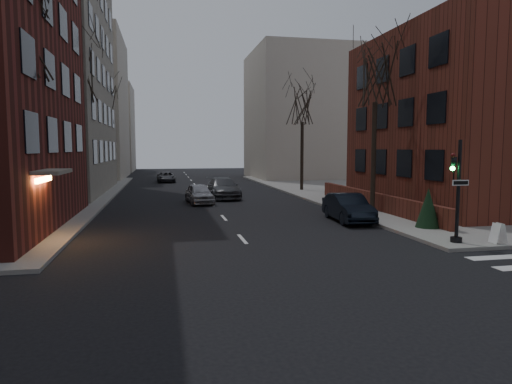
% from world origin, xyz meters
% --- Properties ---
extents(ground, '(160.00, 160.00, 0.00)m').
position_xyz_m(ground, '(0.00, 0.00, 0.00)').
color(ground, black).
rests_on(ground, ground).
extents(building_right_brick, '(12.00, 14.00, 11.00)m').
position_xyz_m(building_right_brick, '(16.50, 19.00, 5.50)').
color(building_right_brick, maroon).
rests_on(building_right_brick, ground).
extents(low_wall_right, '(0.35, 16.00, 1.00)m').
position_xyz_m(low_wall_right, '(9.30, 19.00, 0.65)').
color(low_wall_right, maroon).
rests_on(low_wall_right, sidewalk_far_right).
extents(building_distant_la, '(14.00, 16.00, 18.00)m').
position_xyz_m(building_distant_la, '(-15.00, 55.00, 9.00)').
color(building_distant_la, '#B6AA9A').
rests_on(building_distant_la, ground).
extents(building_distant_ra, '(14.00, 14.00, 16.00)m').
position_xyz_m(building_distant_ra, '(15.00, 50.00, 8.00)').
color(building_distant_ra, '#B6AA9A').
rests_on(building_distant_ra, ground).
extents(building_distant_lb, '(10.00, 12.00, 14.00)m').
position_xyz_m(building_distant_lb, '(-13.00, 72.00, 7.00)').
color(building_distant_lb, '#B6AA9A').
rests_on(building_distant_lb, ground).
extents(traffic_signal, '(0.76, 0.44, 4.00)m').
position_xyz_m(traffic_signal, '(7.94, 8.99, 1.91)').
color(traffic_signal, black).
rests_on(traffic_signal, sidewalk_far_right).
extents(tree_left_a, '(4.18, 4.18, 10.26)m').
position_xyz_m(tree_left_a, '(-8.80, 14.00, 8.47)').
color(tree_left_a, '#2D231C').
rests_on(tree_left_a, sidewalk_far_left).
extents(tree_left_b, '(4.40, 4.40, 10.80)m').
position_xyz_m(tree_left_b, '(-8.80, 26.00, 8.91)').
color(tree_left_b, '#2D231C').
rests_on(tree_left_b, sidewalk_far_left).
extents(tree_left_c, '(3.96, 3.96, 9.72)m').
position_xyz_m(tree_left_c, '(-8.80, 40.00, 8.03)').
color(tree_left_c, '#2D231C').
rests_on(tree_left_c, sidewalk_far_left).
extents(tree_right_a, '(3.96, 3.96, 9.72)m').
position_xyz_m(tree_right_a, '(8.80, 18.00, 8.03)').
color(tree_right_a, '#2D231C').
rests_on(tree_right_a, sidewalk_far_right).
extents(tree_right_b, '(3.74, 3.74, 9.18)m').
position_xyz_m(tree_right_b, '(8.80, 32.00, 7.59)').
color(tree_right_b, '#2D231C').
rests_on(tree_right_b, sidewalk_far_right).
extents(streetlamp_near, '(0.36, 0.36, 6.28)m').
position_xyz_m(streetlamp_near, '(-8.20, 22.00, 4.24)').
color(streetlamp_near, black).
rests_on(streetlamp_near, sidewalk_far_left).
extents(streetlamp_far, '(0.36, 0.36, 6.28)m').
position_xyz_m(streetlamp_far, '(-8.20, 42.00, 4.24)').
color(streetlamp_far, black).
rests_on(streetlamp_far, sidewalk_far_left).
extents(parked_sedan, '(1.78, 4.51, 1.46)m').
position_xyz_m(parked_sedan, '(6.20, 15.46, 0.73)').
color(parked_sedan, black).
rests_on(parked_sedan, ground).
extents(car_lane_silver, '(2.01, 4.19, 1.38)m').
position_xyz_m(car_lane_silver, '(-0.80, 24.87, 0.69)').
color(car_lane_silver, '#9B9BA0').
rests_on(car_lane_silver, ground).
extents(car_lane_gray, '(2.36, 5.43, 1.55)m').
position_xyz_m(car_lane_gray, '(1.23, 27.89, 0.78)').
color(car_lane_gray, '#3E3F43').
rests_on(car_lane_gray, ground).
extents(car_lane_far, '(2.10, 4.27, 1.17)m').
position_xyz_m(car_lane_far, '(-2.94, 45.52, 0.58)').
color(car_lane_far, '#3A3A3E').
rests_on(car_lane_far, ground).
extents(sandwich_board, '(0.37, 0.50, 0.79)m').
position_xyz_m(sandwich_board, '(9.47, 8.50, 0.55)').
color(sandwich_board, white).
rests_on(sandwich_board, sidewalk_far_right).
extents(evergreen_shrub, '(1.33, 1.33, 1.84)m').
position_xyz_m(evergreen_shrub, '(8.80, 12.27, 1.07)').
color(evergreen_shrub, black).
rests_on(evergreen_shrub, sidewalk_far_right).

